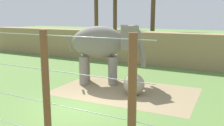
# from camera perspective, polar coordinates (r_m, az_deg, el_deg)

# --- Properties ---
(ground_plane) EXTENTS (120.00, 120.00, 0.00)m
(ground_plane) POSITION_cam_1_polar(r_m,az_deg,el_deg) (10.59, -7.75, -10.07)
(ground_plane) COLOR #5B7F3D
(dirt_patch) EXTENTS (7.13, 4.66, 0.01)m
(dirt_patch) POSITION_cam_1_polar(r_m,az_deg,el_deg) (12.66, 3.03, -6.44)
(dirt_patch) COLOR #937F5B
(dirt_patch) RESTS_ON ground
(embankment_wall) EXTENTS (36.00, 1.80, 2.49)m
(embankment_wall) POSITION_cam_1_polar(r_m,az_deg,el_deg) (19.76, 10.70, 3.35)
(embankment_wall) COLOR #997F56
(embankment_wall) RESTS_ON ground
(elephant) EXTENTS (4.05, 2.92, 3.26)m
(elephant) POSITION_cam_1_polar(r_m,az_deg,el_deg) (13.80, -1.70, 4.17)
(elephant) COLOR gray
(elephant) RESTS_ON ground
(enrichment_ball) EXTENTS (1.02, 1.02, 1.02)m
(enrichment_ball) POSITION_cam_1_polar(r_m,az_deg,el_deg) (12.01, 5.04, -4.91)
(enrichment_ball) COLOR gray
(enrichment_ball) RESTS_ON ground
(cable_fence) EXTENTS (8.69, 0.19, 3.43)m
(cable_fence) POSITION_cam_1_polar(r_m,az_deg,el_deg) (7.81, -22.53, -5.22)
(cable_fence) COLOR brown
(cable_fence) RESTS_ON ground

